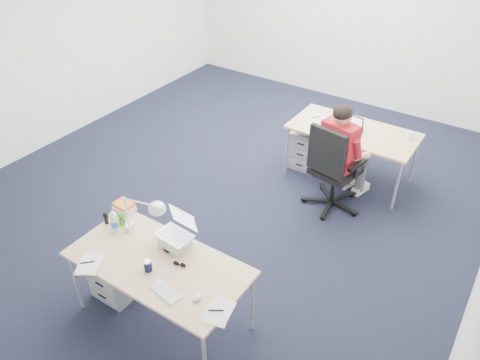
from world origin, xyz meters
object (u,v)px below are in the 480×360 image
Objects in this scene: can_koozie at (148,266)px; water_bottle at (114,222)px; computer_mouse at (197,296)px; sunglasses at (180,265)px; cordless_phone at (106,218)px; desk_lamp at (138,214)px; far_cup at (411,136)px; drawer_pedestal_far at (309,147)px; headphones at (172,246)px; book_stack at (124,207)px; drawer_pedestal_near at (120,268)px; dark_laptop at (347,125)px; desk_far at (353,133)px; bear_figurine at (121,218)px; desk_near at (158,266)px; seated_person at (344,153)px; wireless_keyboard at (166,292)px; silver_laptop at (174,232)px; office_chair at (332,184)px.

water_bottle is at bearing 161.21° from can_koozie.
computer_mouse reaches higher than sunglasses.
cordless_phone is at bearing 163.32° from sunglasses.
desk_lamp reaches higher than far_cup.
drawer_pedestal_far is 3.00m from headphones.
computer_mouse is 1.16m from water_bottle.
book_stack is 1.70× the size of sunglasses.
drawer_pedestal_near is 3.22m from dark_laptop.
dark_laptop is (1.04, 2.95, 0.00)m from water_bottle.
bear_figurine is at bearing -110.50° from desk_far.
desk_near is 14.78× the size of can_koozie.
book_stack is 0.98m from sunglasses.
can_koozie reaches higher than drawer_pedestal_near.
bear_figurine is (-0.02, 0.10, -0.04)m from water_bottle.
wireless_keyboard is (-0.32, -2.86, 0.05)m from seated_person.
cordless_phone is (-0.15, 0.03, -0.05)m from water_bottle.
far_cup reaches higher than desk_far.
headphones is 0.75m from book_stack.
dark_laptop reaches higher than cordless_phone.
wireless_keyboard is at bearing -55.66° from desk_lamp.
headphones is 2.23× the size of far_cup.
computer_mouse is at bearing -13.56° from cordless_phone.
desk_far is at bearing -165.91° from far_cup.
wireless_keyboard is (0.28, -0.23, 0.05)m from desk_near.
silver_laptop is at bearing 124.27° from sunglasses.
water_bottle is 0.70× the size of dark_laptop.
bear_figurine reaches higher than can_koozie.
computer_mouse is 0.64m from headphones.
wireless_keyboard is at bearing -16.97° from drawer_pedestal_near.
office_chair is 2.09× the size of drawer_pedestal_far.
desk_near is 1.39× the size of office_chair.
can_koozie is at bearing -87.96° from seated_person.
drawer_pedestal_near is at bearing -100.53° from seated_person.
seated_person is at bearing -56.78° from dark_laptop.
cordless_phone is at bearing -148.69° from bear_figurine.
desk_lamp reaches higher than can_koozie.
office_chair is 1.15m from far_cup.
silver_laptop is (-0.61, -2.40, 0.21)m from seated_person.
desk_far is 15.36× the size of computer_mouse.
can_koozie reaches higher than desk_near.
headphones is 0.33m from can_koozie.
sunglasses is (0.29, -3.10, 0.47)m from drawer_pedestal_far.
desk_lamp is (0.25, 0.09, 0.14)m from water_bottle.
desk_lamp is (-0.35, 0.29, 0.20)m from can_koozie.
dark_laptop is (0.55, -0.13, 0.57)m from drawer_pedestal_far.
office_chair is 9.01× the size of cordless_phone.
computer_mouse is 0.53m from can_koozie.
bear_figurine reaches higher than sunglasses.
dark_laptop is at bearing -13.67° from drawer_pedestal_far.
desk_near is at bearing -15.14° from bear_figurine.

